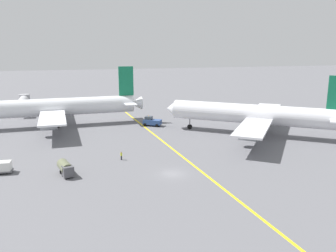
% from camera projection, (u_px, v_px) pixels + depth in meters
% --- Properties ---
extents(ground_plane, '(600.00, 600.00, 0.00)m').
position_uv_depth(ground_plane, '(172.00, 174.00, 63.14)').
color(ground_plane, slate).
extents(taxiway_stripe, '(8.04, 119.79, 0.01)m').
position_uv_depth(taxiway_stripe, '(181.00, 155.00, 73.81)').
color(taxiway_stripe, yellow).
rests_on(taxiway_stripe, ground).
extents(airliner_at_gate_left, '(57.00, 44.21, 16.59)m').
position_uv_depth(airliner_at_gate_left, '(45.00, 108.00, 99.22)').
color(airliner_at_gate_left, white).
rests_on(airliner_at_gate_left, ground).
extents(airliner_being_pushed, '(40.92, 38.97, 15.78)m').
position_uv_depth(airliner_being_pushed, '(254.00, 115.00, 89.86)').
color(airliner_being_pushed, silver).
rests_on(airliner_being_pushed, ground).
extents(pushback_tug, '(7.64, 5.65, 3.02)m').
position_uv_depth(pushback_tug, '(152.00, 121.00, 100.85)').
color(pushback_tug, '#2D4C8C').
rests_on(pushback_tug, ground).
extents(gse_fuel_bowser_stubby, '(3.03, 5.21, 2.40)m').
position_uv_depth(gse_fuel_bowser_stubby, '(66.00, 168.00, 62.18)').
color(gse_fuel_bowser_stubby, '#666B4C').
rests_on(gse_fuel_bowser_stubby, ground).
extents(gse_container_dolly_flat, '(3.34, 2.41, 2.15)m').
position_uv_depth(gse_container_dolly_flat, '(3.00, 167.00, 63.18)').
color(gse_container_dolly_flat, slate).
rests_on(gse_container_dolly_flat, ground).
extents(ground_crew_wing_walker_right, '(0.36, 0.48, 1.67)m').
position_uv_depth(ground_crew_wing_walker_right, '(121.00, 156.00, 70.65)').
color(ground_crew_wing_walker_right, black).
rests_on(ground_crew_wing_walker_right, ground).
extents(jet_bridge, '(3.95, 17.05, 5.72)m').
position_uv_depth(jet_bridge, '(23.00, 102.00, 119.75)').
color(jet_bridge, '#B7B7BC').
rests_on(jet_bridge, ground).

